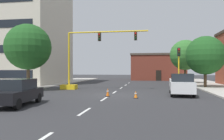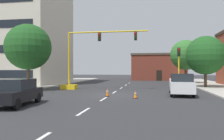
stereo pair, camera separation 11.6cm
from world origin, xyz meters
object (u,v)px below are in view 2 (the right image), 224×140
Objects in this scene: tree_right_far at (186,55)px; tree_left_near at (28,47)px; sedan_black_near_left at (16,92)px; traffic_signal_gantry at (80,70)px; traffic_light_pole_right at (179,59)px; traffic_cone_roadside_b at (135,95)px; pickup_truck_white at (181,85)px; tree_right_mid at (205,55)px; traffic_cone_roadside_a at (107,92)px.

tree_right_far is 0.97× the size of tree_left_near.
traffic_signal_gantry is at bearing 88.15° from sedan_black_near_left.
traffic_light_pole_right is at bearing 1.67° from traffic_signal_gantry.
tree_right_far reaches higher than traffic_signal_gantry.
tree_left_near reaches higher than traffic_cone_roadside_b.
traffic_light_pole_right reaches higher than pickup_truck_white.
tree_right_mid is (1.16, -8.66, -0.61)m from tree_right_far.
traffic_signal_gantry is 11.44m from traffic_light_pole_right.
traffic_light_pole_right is at bearing 60.18° from traffic_cone_roadside_b.
tree_right_far is at bearing 97.62° from tree_right_mid.
sedan_black_near_left is (5.03, -10.20, -4.02)m from tree_left_near.
traffic_light_pole_right is at bearing -132.75° from tree_right_mid.
sedan_black_near_left reaches higher than traffic_cone_roadside_a.
pickup_truck_white is at bearing -7.13° from tree_left_near.
tree_right_mid reaches higher than traffic_light_pole_right.
pickup_truck_white is at bearing 35.42° from sedan_black_near_left.
traffic_cone_roadside_a is (-6.52, -2.13, -0.62)m from pickup_truck_white.
traffic_cone_roadside_b is at bearing -22.22° from tree_left_near.
tree_right_far is at bearing 43.05° from traffic_signal_gantry.
tree_left_near reaches higher than traffic_light_pole_right.
tree_right_mid reaches higher than pickup_truck_white.
tree_right_mid reaches higher than traffic_cone_roadside_b.
traffic_signal_gantry is 15.85m from tree_right_mid.
sedan_black_near_left is 7.59× the size of traffic_cone_roadside_b.
tree_right_far reaches higher than traffic_cone_roadside_b.
tree_right_mid is (15.12, 4.38, 1.83)m from traffic_signal_gantry.
traffic_cone_roadside_b is (-4.34, -7.57, -3.23)m from traffic_light_pole_right.
tree_right_far is (2.58, 12.71, 1.23)m from traffic_light_pole_right.
sedan_black_near_left is at bearing -129.33° from traffic_cone_roadside_a.
tree_right_far reaches higher than pickup_truck_white.
traffic_cone_roadside_b is (7.44, 5.11, -0.59)m from sedan_black_near_left.
traffic_light_pole_right is at bearing 44.20° from traffic_cone_roadside_a.
traffic_cone_roadside_b is (7.04, -7.24, -2.02)m from traffic_signal_gantry.
traffic_cone_roadside_b is at bearing -108.85° from tree_right_far.
tree_right_mid is 14.66m from traffic_cone_roadside_b.
pickup_truck_white is 14.04m from sedan_black_near_left.
tree_right_mid is 1.42× the size of sedan_black_near_left.
traffic_signal_gantry reaches higher than tree_right_mid.
traffic_light_pole_right is 0.73× the size of tree_right_mid.
tree_right_far is 1.10× the size of tree_right_mid.
tree_right_mid is at bearing 64.61° from pickup_truck_white.
traffic_signal_gantry is at bearing 159.16° from pickup_truck_white.
sedan_black_near_left is at bearing -91.85° from traffic_signal_gantry.
sedan_black_near_left is at bearing -119.50° from tree_right_far.
tree_left_near reaches higher than traffic_cone_roadside_a.
tree_left_near is at bearing 172.87° from pickup_truck_white.
tree_left_near is 1.36× the size of pickup_truck_white.
tree_right_mid reaches higher than sedan_black_near_left.
traffic_signal_gantry is 6.39m from tree_left_near.
tree_left_near reaches higher than pickup_truck_white.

